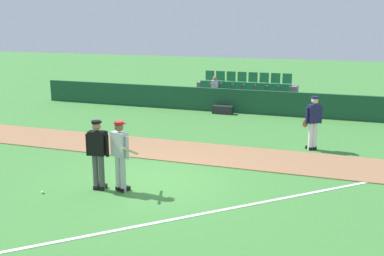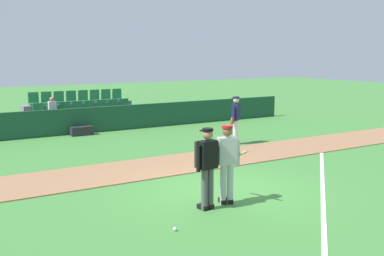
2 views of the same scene
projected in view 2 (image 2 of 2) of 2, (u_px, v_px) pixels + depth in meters
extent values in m
plane|color=#42843A|center=(219.00, 191.00, 10.93)|extent=(80.00, 80.00, 0.00)
cube|color=#9E704C|center=(165.00, 165.00, 13.35)|extent=(28.00, 2.28, 0.03)
cube|color=white|center=(322.00, 178.00, 12.01)|extent=(8.74, 8.37, 0.01)
cube|color=#19472D|center=(92.00, 120.00, 18.98)|extent=(20.00, 0.16, 1.07)
cube|color=slate|center=(82.00, 124.00, 20.27)|extent=(5.00, 2.10, 0.30)
cube|color=slate|center=(84.00, 118.00, 19.86)|extent=(4.90, 0.85, 0.40)
cube|color=#237542|center=(40.00, 115.00, 18.76)|extent=(0.44, 0.40, 0.08)
cube|color=#237542|center=(38.00, 109.00, 18.91)|extent=(0.44, 0.08, 0.50)
cube|color=#237542|center=(53.00, 115.00, 19.04)|extent=(0.44, 0.40, 0.08)
cube|color=#237542|center=(51.00, 108.00, 19.18)|extent=(0.44, 0.08, 0.50)
cube|color=silver|center=(52.00, 107.00, 19.03)|extent=(0.32, 0.22, 0.52)
sphere|color=#9E7051|center=(52.00, 99.00, 18.97)|extent=(0.20, 0.20, 0.20)
cube|color=#237542|center=(66.00, 114.00, 19.31)|extent=(0.44, 0.40, 0.08)
cube|color=#237542|center=(64.00, 107.00, 19.46)|extent=(0.44, 0.08, 0.50)
cube|color=#237542|center=(79.00, 113.00, 19.59)|extent=(0.44, 0.40, 0.08)
cube|color=#237542|center=(77.00, 107.00, 19.74)|extent=(0.44, 0.08, 0.50)
cube|color=#237542|center=(91.00, 112.00, 19.87)|extent=(0.44, 0.40, 0.08)
cube|color=#237542|center=(89.00, 106.00, 20.02)|extent=(0.44, 0.08, 0.50)
cube|color=#237542|center=(103.00, 111.00, 20.15)|extent=(0.44, 0.40, 0.08)
cube|color=#237542|center=(101.00, 105.00, 20.29)|extent=(0.44, 0.08, 0.50)
cube|color=#237542|center=(114.00, 111.00, 20.42)|extent=(0.44, 0.40, 0.08)
cube|color=#237542|center=(112.00, 105.00, 20.57)|extent=(0.44, 0.08, 0.50)
cube|color=#237542|center=(126.00, 110.00, 20.70)|extent=(0.44, 0.40, 0.08)
cube|color=#237542|center=(124.00, 104.00, 20.85)|extent=(0.44, 0.08, 0.50)
cube|color=slate|center=(78.00, 107.00, 20.51)|extent=(4.90, 0.85, 0.40)
cube|color=#237542|center=(35.00, 104.00, 19.42)|extent=(0.44, 0.40, 0.08)
cube|color=#237542|center=(33.00, 98.00, 19.56)|extent=(0.44, 0.08, 0.50)
cube|color=#237542|center=(48.00, 103.00, 19.69)|extent=(0.44, 0.40, 0.08)
cube|color=#237542|center=(46.00, 97.00, 19.84)|extent=(0.44, 0.08, 0.50)
cube|color=#237542|center=(60.00, 103.00, 19.97)|extent=(0.44, 0.40, 0.08)
cube|color=#237542|center=(59.00, 97.00, 20.12)|extent=(0.44, 0.08, 0.50)
cube|color=#237542|center=(73.00, 102.00, 20.25)|extent=(0.44, 0.40, 0.08)
cube|color=#237542|center=(71.00, 96.00, 20.39)|extent=(0.44, 0.08, 0.50)
cube|color=#237542|center=(85.00, 101.00, 20.53)|extent=(0.44, 0.40, 0.08)
cube|color=#237542|center=(83.00, 96.00, 20.67)|extent=(0.44, 0.08, 0.50)
cube|color=#237542|center=(96.00, 101.00, 20.80)|extent=(0.44, 0.40, 0.08)
cube|color=#237542|center=(94.00, 95.00, 20.95)|extent=(0.44, 0.08, 0.50)
cube|color=#237542|center=(108.00, 100.00, 21.08)|extent=(0.44, 0.40, 0.08)
cube|color=#237542|center=(106.00, 94.00, 21.23)|extent=(0.44, 0.08, 0.50)
cube|color=#237542|center=(119.00, 100.00, 21.36)|extent=(0.44, 0.40, 0.08)
cube|color=#237542|center=(117.00, 94.00, 21.50)|extent=(0.44, 0.08, 0.50)
cylinder|color=#B2B2B2|center=(223.00, 184.00, 9.89)|extent=(0.14, 0.14, 0.90)
cylinder|color=#B2B2B2|center=(230.00, 184.00, 9.93)|extent=(0.14, 0.14, 0.90)
cube|color=black|center=(222.00, 201.00, 10.01)|extent=(0.19, 0.28, 0.10)
cube|color=black|center=(229.00, 200.00, 10.05)|extent=(0.19, 0.28, 0.10)
cube|color=#B2B2B2|center=(227.00, 151.00, 9.79)|extent=(0.45, 0.33, 0.60)
cylinder|color=#B2B2B2|center=(216.00, 154.00, 9.74)|extent=(0.09, 0.09, 0.55)
cylinder|color=#B2B2B2|center=(238.00, 153.00, 9.85)|extent=(0.09, 0.09, 0.55)
sphere|color=brown|center=(227.00, 131.00, 9.72)|extent=(0.22, 0.22, 0.22)
cylinder|color=#B21919|center=(227.00, 127.00, 9.70)|extent=(0.23, 0.23, 0.06)
cube|color=#B21919|center=(226.00, 127.00, 9.80)|extent=(0.21, 0.17, 0.02)
cylinder|color=tan|center=(236.00, 156.00, 9.96)|extent=(0.06, 0.80, 0.41)
cylinder|color=#4C4C4C|center=(205.00, 190.00, 9.50)|extent=(0.14, 0.14, 0.90)
cylinder|color=#4C4C4C|center=(210.00, 188.00, 9.60)|extent=(0.14, 0.14, 0.90)
cube|color=black|center=(203.00, 207.00, 9.61)|extent=(0.16, 0.27, 0.10)
cube|color=black|center=(208.00, 206.00, 9.71)|extent=(0.16, 0.27, 0.10)
cube|color=black|center=(208.00, 155.00, 9.43)|extent=(0.43, 0.27, 0.60)
cylinder|color=black|center=(198.00, 159.00, 9.28)|extent=(0.09, 0.09, 0.55)
cylinder|color=black|center=(216.00, 155.00, 9.59)|extent=(0.09, 0.09, 0.55)
sphere|color=#9E7051|center=(208.00, 134.00, 9.36)|extent=(0.22, 0.22, 0.22)
cylinder|color=black|center=(208.00, 130.00, 9.34)|extent=(0.23, 0.23, 0.06)
cube|color=black|center=(205.00, 130.00, 9.42)|extent=(0.20, 0.14, 0.02)
cube|color=black|center=(204.00, 153.00, 9.53)|extent=(0.45, 0.14, 0.56)
cylinder|color=white|center=(235.00, 132.00, 16.44)|extent=(0.14, 0.14, 0.90)
cylinder|color=white|center=(236.00, 132.00, 16.58)|extent=(0.14, 0.14, 0.90)
cube|color=black|center=(233.00, 143.00, 16.53)|extent=(0.25, 0.28, 0.10)
cube|color=black|center=(235.00, 142.00, 16.67)|extent=(0.25, 0.28, 0.10)
cube|color=#191E47|center=(236.00, 112.00, 16.39)|extent=(0.45, 0.41, 0.60)
cylinder|color=#191E47|center=(234.00, 114.00, 16.17)|extent=(0.09, 0.09, 0.55)
cylinder|color=#191E47|center=(238.00, 112.00, 16.62)|extent=(0.09, 0.09, 0.55)
sphere|color=beige|center=(236.00, 100.00, 16.32)|extent=(0.22, 0.22, 0.22)
cylinder|color=#191E4C|center=(236.00, 97.00, 16.30)|extent=(0.23, 0.23, 0.06)
cube|color=#191E4C|center=(234.00, 98.00, 16.35)|extent=(0.22, 0.20, 0.02)
ellipsoid|color=brown|center=(232.00, 121.00, 16.21)|extent=(0.23, 0.21, 0.28)
sphere|color=white|center=(175.00, 229.00, 8.44)|extent=(0.07, 0.07, 0.07)
cube|color=#232328|center=(82.00, 131.00, 18.37)|extent=(0.90, 0.36, 0.36)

